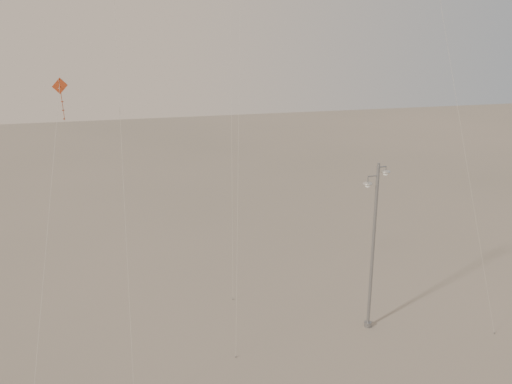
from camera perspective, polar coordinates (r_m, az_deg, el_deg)
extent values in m
cylinder|color=gray|center=(34.80, 11.12, -12.85)|extent=(0.44, 0.44, 0.30)
cylinder|color=gray|center=(32.70, 11.60, -5.68)|extent=(0.19, 0.18, 9.74)
cylinder|color=gray|center=(31.13, 12.17, 2.68)|extent=(0.14, 0.14, 0.18)
cylinder|color=gray|center=(31.32, 12.51, 2.47)|extent=(0.50, 0.17, 0.07)
cylinder|color=gray|center=(31.51, 12.86, 2.25)|extent=(0.06, 0.06, 0.30)
ellipsoid|color=beige|center=(31.55, 12.84, 1.99)|extent=(0.52, 0.52, 0.18)
cylinder|color=gray|center=(31.13, 11.62, 1.58)|extent=(0.60, 0.13, 0.07)
cylinder|color=gray|center=(31.04, 11.12, 1.17)|extent=(0.06, 0.06, 0.40)
ellipsoid|color=beige|center=(31.10, 11.10, 0.82)|extent=(0.52, 0.52, 0.18)
cylinder|color=beige|center=(27.44, -13.36, 5.69)|extent=(0.58, 9.24, 24.19)
cylinder|color=gray|center=(31.59, -2.03, -16.13)|extent=(0.06, 0.06, 0.10)
cube|color=#9D3616|center=(26.30, -19.03, 10.00)|extent=(0.69, 0.30, 0.73)
cylinder|color=#9D3616|center=(26.57, -18.75, 8.07)|extent=(0.05, 0.19, 1.21)
cylinder|color=beige|center=(23.53, -20.61, -9.53)|extent=(1.92, 10.21, 14.49)
cylinder|color=beige|center=(32.94, 19.72, 6.68)|extent=(4.17, 4.94, 23.76)
cylinder|color=gray|center=(36.21, 22.73, -12.88)|extent=(0.06, 0.06, 0.10)
cylinder|color=beige|center=(36.19, -2.50, 12.00)|extent=(1.45, 6.48, 28.07)
cylinder|color=gray|center=(37.09, -2.32, -10.65)|extent=(0.06, 0.06, 0.10)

